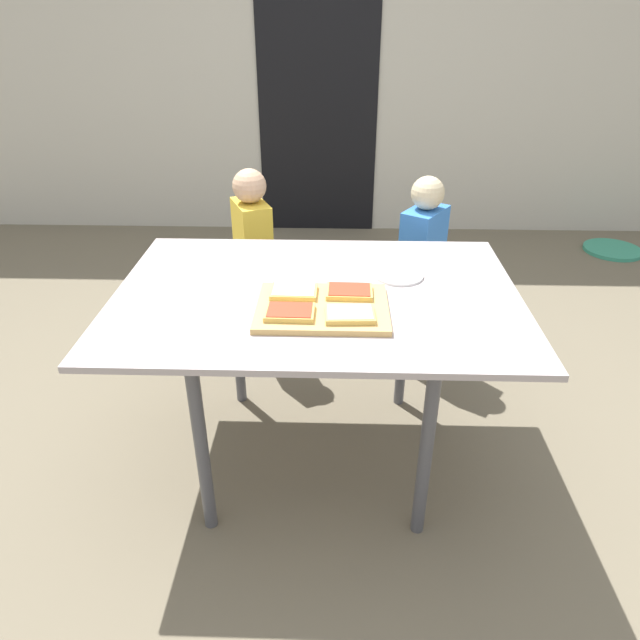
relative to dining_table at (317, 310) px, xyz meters
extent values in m
plane|color=#6B614D|center=(0.00, 0.00, -0.69)|extent=(16.00, 16.00, 0.00)
cube|color=#BCB7A8|center=(0.00, 2.84, 0.66)|extent=(8.00, 0.20, 2.70)
cube|color=black|center=(-0.09, 2.73, 0.31)|extent=(0.90, 0.02, 2.00)
cube|color=#A59A9B|center=(0.00, 0.00, 0.06)|extent=(1.44, 1.00, 0.02)
cylinder|color=#4C4C51|center=(-0.37, -0.37, -0.32)|extent=(0.05, 0.05, 0.74)
cylinder|color=#4C4C51|center=(0.37, -0.37, -0.32)|extent=(0.05, 0.05, 0.74)
cylinder|color=#4C4C51|center=(-0.37, 0.37, -0.32)|extent=(0.05, 0.05, 0.74)
cylinder|color=#4C4C51|center=(0.37, 0.37, -0.32)|extent=(0.05, 0.05, 0.74)
cube|color=tan|center=(0.02, -0.14, 0.08)|extent=(0.44, 0.34, 0.02)
cube|color=tan|center=(0.11, -0.06, 0.10)|extent=(0.16, 0.12, 0.02)
cube|color=red|center=(0.11, -0.06, 0.11)|extent=(0.14, 0.11, 0.00)
cube|color=tan|center=(-0.08, -0.06, 0.10)|extent=(0.16, 0.12, 0.02)
cube|color=#FAE5AA|center=(-0.08, -0.06, 0.11)|extent=(0.14, 0.11, 0.00)
cube|color=tan|center=(0.11, -0.22, 0.10)|extent=(0.16, 0.12, 0.02)
cube|color=#FAE5AA|center=(0.11, -0.22, 0.11)|extent=(0.15, 0.11, 0.00)
cube|color=tan|center=(-0.08, -0.21, 0.10)|extent=(0.16, 0.12, 0.02)
cube|color=red|center=(-0.08, -0.21, 0.11)|extent=(0.14, 0.11, 0.00)
cylinder|color=white|center=(0.30, 0.14, 0.08)|extent=(0.19, 0.19, 0.01)
cylinder|color=#493B65|center=(-0.37, 0.84, -0.45)|extent=(0.09, 0.09, 0.49)
cylinder|color=#493B65|center=(-0.31, 0.71, -0.45)|extent=(0.09, 0.09, 0.49)
cube|color=gold|center=(-0.34, 0.78, -0.03)|extent=(0.22, 0.28, 0.36)
sphere|color=tan|center=(-0.34, 0.78, 0.23)|extent=(0.16, 0.16, 0.16)
cylinder|color=#463A3B|center=(0.52, 0.79, -0.45)|extent=(0.09, 0.09, 0.49)
cylinder|color=#463A3B|center=(0.44, 0.67, -0.45)|extent=(0.09, 0.09, 0.49)
cube|color=blue|center=(0.48, 0.73, -0.03)|extent=(0.25, 0.28, 0.35)
sphere|color=#CAB88F|center=(0.48, 0.73, 0.22)|extent=(0.15, 0.15, 0.15)
cylinder|color=teal|center=(2.17, 2.29, -0.68)|extent=(0.42, 0.42, 0.03)
camera|label=1|loc=(0.07, -1.82, 0.99)|focal=32.11mm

